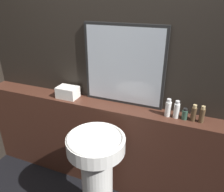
{
  "coord_description": "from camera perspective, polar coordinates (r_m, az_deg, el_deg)",
  "views": [
    {
      "loc": [
        0.71,
        -0.57,
        1.94
      ],
      "look_at": [
        0.06,
        1.04,
        1.13
      ],
      "focal_mm": 35.0,
      "sensor_mm": 36.0,
      "label": 1
    }
  ],
  "objects": [
    {
      "name": "wall_back",
      "position": [
        2.12,
        1.25,
        5.84
      ],
      "size": [
        8.0,
        0.06,
        2.5
      ],
      "color": "black",
      "rests_on": "ground_plane"
    },
    {
      "name": "vanity_counter",
      "position": [
        2.37,
        -0.21,
        -13.0
      ],
      "size": [
        2.95,
        0.23,
        0.98
      ],
      "color": "#422319",
      "rests_on": "ground_plane"
    },
    {
      "name": "pedestal_sink",
      "position": [
        1.98,
        -3.96,
        -19.12
      ],
      "size": [
        0.48,
        0.48,
        0.93
      ],
      "color": "white",
      "rests_on": "ground_plane"
    },
    {
      "name": "mirror",
      "position": [
        2.01,
        3.05,
        7.82
      ],
      "size": [
        0.77,
        0.03,
        0.75
      ],
      "color": "black",
      "rests_on": "vanity_counter"
    },
    {
      "name": "towel_stack",
      "position": [
        2.29,
        -11.49,
        0.97
      ],
      "size": [
        0.21,
        0.15,
        0.12
      ],
      "color": "silver",
      "rests_on": "vanity_counter"
    },
    {
      "name": "shampoo_bottle",
      "position": [
        1.95,
        14.45,
        -3.11
      ],
      "size": [
        0.05,
        0.05,
        0.16
      ],
      "color": "white",
      "rests_on": "vanity_counter"
    },
    {
      "name": "conditioner_bottle",
      "position": [
        1.95,
        16.51,
        -3.51
      ],
      "size": [
        0.05,
        0.05,
        0.16
      ],
      "color": "white",
      "rests_on": "vanity_counter"
    },
    {
      "name": "lotion_bottle",
      "position": [
        1.96,
        18.48,
        -4.52
      ],
      "size": [
        0.05,
        0.05,
        0.1
      ],
      "color": "#2D4C3D",
      "rests_on": "vanity_counter"
    },
    {
      "name": "body_wash_bottle",
      "position": [
        1.95,
        20.55,
        -4.28
      ],
      "size": [
        0.04,
        0.04,
        0.15
      ],
      "color": "#4C3823",
      "rests_on": "vanity_counter"
    },
    {
      "name": "hand_soap_bottle",
      "position": [
        1.95,
        22.44,
        -4.58
      ],
      "size": [
        0.04,
        0.04,
        0.15
      ],
      "color": "#4C3823",
      "rests_on": "vanity_counter"
    }
  ]
}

